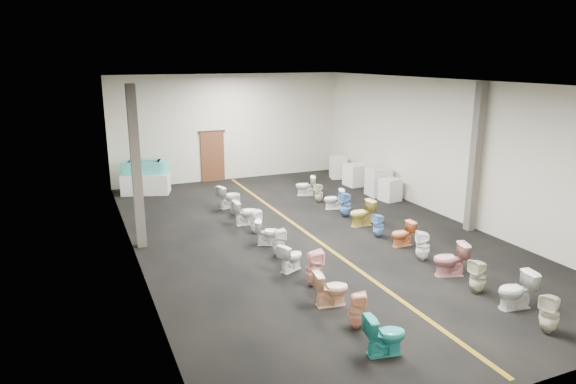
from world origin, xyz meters
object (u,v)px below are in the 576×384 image
at_px(appliance_crate_d, 338,167).
at_px(toilet_right_10, 319,193).
at_px(toilet_left_3, 314,268).
at_px(toilet_left_6, 268,232).
at_px(display_table, 146,183).
at_px(appliance_crate_b, 378,182).
at_px(toilet_right_1, 516,290).
at_px(toilet_right_8, 345,204).
at_px(toilet_left_5, 279,243).
at_px(toilet_right_3, 450,259).
at_px(toilet_right_7, 362,213).
at_px(toilet_left_10, 228,196).
at_px(toilet_left_4, 291,257).
at_px(appliance_crate_c, 356,175).
at_px(toilet_right_6, 378,225).
at_px(toilet_left_2, 331,288).
at_px(toilet_right_9, 334,199).
at_px(toilet_left_0, 385,335).
at_px(toilet_right_2, 478,277).
at_px(appliance_crate_a, 390,190).
at_px(toilet_right_5, 403,234).
at_px(toilet_right_0, 549,313).
at_px(toilet_left_7, 255,222).
at_px(toilet_right_4, 423,246).
at_px(bathtub, 145,167).
at_px(toilet_right_11, 306,186).
at_px(toilet_left_1, 357,310).

bearing_deg(appliance_crate_d, toilet_right_10, -128.58).
relative_size(toilet_left_3, toilet_left_6, 1.18).
relative_size(display_table, toilet_left_6, 2.44).
bearing_deg(toilet_left_3, appliance_crate_b, -34.28).
xyz_separation_m(toilet_right_1, toilet_right_8, (-0.13, 7.07, 0.02)).
xyz_separation_m(appliance_crate_b, toilet_left_5, (-5.88, -4.30, -0.16)).
bearing_deg(toilet_right_1, toilet_left_6, -140.11).
bearing_deg(toilet_left_5, toilet_right_3, -124.93).
xyz_separation_m(appliance_crate_b, toilet_right_7, (-2.51, -2.96, -0.13)).
bearing_deg(toilet_left_10, toilet_left_4, 161.51).
xyz_separation_m(appliance_crate_c, toilet_left_5, (-5.88, -6.01, -0.07)).
height_order(toilet_left_4, toilet_right_6, toilet_left_4).
height_order(appliance_crate_c, toilet_left_2, appliance_crate_c).
bearing_deg(toilet_right_9, appliance_crate_d, 166.39).
height_order(toilet_left_0, toilet_left_3, toilet_left_3).
xyz_separation_m(toilet_left_5, toilet_right_2, (3.28, -3.81, 0.02)).
distance_m(appliance_crate_a, toilet_left_0, 10.42).
bearing_deg(toilet_right_5, appliance_crate_d, 163.20).
xyz_separation_m(display_table, toilet_left_4, (2.21, -9.10, -0.04)).
bearing_deg(appliance_crate_d, appliance_crate_a, -90.00).
xyz_separation_m(toilet_left_0, toilet_right_3, (3.37, 2.28, 0.03)).
bearing_deg(toilet_left_5, toilet_right_2, -134.31).
xyz_separation_m(display_table, toilet_left_10, (2.40, -3.16, 0.01)).
xyz_separation_m(toilet_left_3, toilet_right_6, (3.22, 2.26, -0.08)).
xyz_separation_m(appliance_crate_d, toilet_right_6, (-2.60, -7.25, -0.12)).
distance_m(appliance_crate_a, toilet_left_4, 7.47).
bearing_deg(toilet_right_0, toilet_right_9, 160.13).
bearing_deg(toilet_right_0, appliance_crate_b, 146.55).
xyz_separation_m(appliance_crate_a, toilet_left_0, (-5.91, -8.58, -0.03)).
relative_size(appliance_crate_d, toilet_left_7, 1.33).
bearing_deg(toilet_right_4, bathtub, -125.98).
distance_m(bathtub, toilet_left_7, 6.57).
relative_size(appliance_crate_b, toilet_right_8, 1.27).
bearing_deg(toilet_right_0, toilet_left_10, 177.77).
relative_size(toilet_left_4, toilet_right_3, 0.86).
bearing_deg(toilet_left_2, toilet_left_10, 7.56).
bearing_deg(toilet_right_6, toilet_right_0, -7.73).
distance_m(toilet_left_5, toilet_left_7, 2.02).
xyz_separation_m(toilet_left_10, toilet_right_11, (3.21, 0.43, -0.03)).
distance_m(bathtub, toilet_right_8, 8.08).
relative_size(toilet_left_10, toilet_right_11, 1.07).
distance_m(toilet_left_1, toilet_right_1, 3.56).
xyz_separation_m(toilet_right_1, toilet_right_6, (-0.21, 4.95, -0.05)).
bearing_deg(appliance_crate_d, toilet_right_11, -140.65).
relative_size(toilet_left_7, toilet_right_4, 0.89).
bearing_deg(toilet_right_4, toilet_right_11, -155.42).
height_order(toilet_left_2, toilet_right_2, toilet_right_2).
bearing_deg(toilet_left_4, display_table, -11.24).
relative_size(toilet_right_9, toilet_right_10, 1.02).
relative_size(toilet_left_10, toilet_right_10, 1.16).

